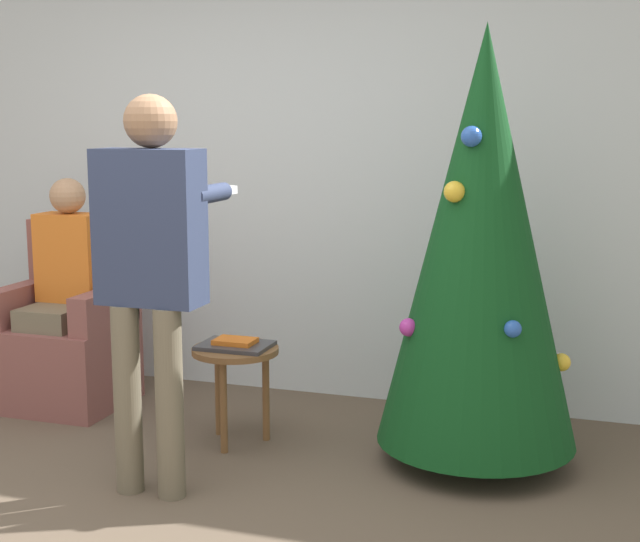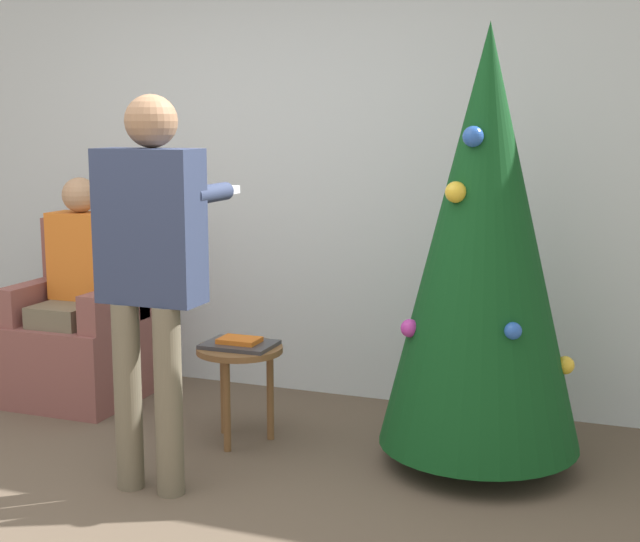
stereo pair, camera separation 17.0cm
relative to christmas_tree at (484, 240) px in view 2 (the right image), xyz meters
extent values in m
cube|color=silver|center=(-1.33, 0.82, 0.28)|extent=(8.00, 0.06, 2.70)
cylinder|color=brown|center=(0.00, 0.00, -1.02)|extent=(0.10, 0.10, 0.11)
cone|color=#0F4219|center=(0.00, 0.00, 0.00)|extent=(0.93, 0.93, 1.93)
sphere|color=#B23399|center=(-0.29, -0.18, -0.40)|extent=(0.08, 0.08, 0.08)
sphere|color=gold|center=(0.38, 0.04, -0.56)|extent=(0.08, 0.08, 0.08)
sphere|color=gold|center=(-0.10, -0.16, 0.23)|extent=(0.10, 0.10, 0.10)
sphere|color=#2856B2|center=(-0.04, -0.13, 0.47)|extent=(0.09, 0.09, 0.09)
sphere|color=#2856B2|center=(0.18, -0.27, -0.35)|extent=(0.08, 0.08, 0.08)
cube|color=brown|center=(-2.35, 0.14, -0.84)|extent=(0.66, 0.60, 0.47)
cube|color=brown|center=(-2.35, 0.37, -0.32)|extent=(0.66, 0.14, 0.57)
cube|color=brown|center=(-2.62, 0.14, -0.50)|extent=(0.12, 0.54, 0.21)
cube|color=brown|center=(-2.08, 0.14, -0.50)|extent=(0.12, 0.54, 0.21)
cylinder|color=#6B604C|center=(-2.45, -0.06, -0.84)|extent=(0.11, 0.11, 0.47)
cylinder|color=#6B604C|center=(-2.25, -0.06, -0.84)|extent=(0.11, 0.11, 0.47)
cube|color=#6B604C|center=(-2.35, 0.09, -0.54)|extent=(0.32, 0.40, 0.12)
cube|color=orange|center=(-2.35, 0.24, -0.23)|extent=(0.36, 0.20, 0.50)
sphere|color=tan|center=(-2.35, 0.24, 0.12)|extent=(0.20, 0.20, 0.20)
cylinder|color=#6B604C|center=(-1.39, -0.81, -0.66)|extent=(0.12, 0.12, 0.83)
cylinder|color=#6B604C|center=(-1.19, -0.81, -0.66)|extent=(0.12, 0.12, 0.83)
cube|color=#2D3856|center=(-1.29, -0.75, 0.09)|extent=(0.45, 0.20, 0.66)
sphere|color=#936B4C|center=(-1.29, -0.71, 0.53)|extent=(0.23, 0.23, 0.23)
cylinder|color=#2D3856|center=(-1.48, -0.56, 0.22)|extent=(0.08, 0.30, 0.08)
cylinder|color=#2D3856|center=(-1.10, -0.56, 0.22)|extent=(0.08, 0.30, 0.08)
cube|color=white|center=(-1.10, -0.37, 0.22)|extent=(0.04, 0.14, 0.04)
cylinder|color=brown|center=(-1.18, -0.11, -0.59)|extent=(0.43, 0.43, 0.03)
cylinder|color=brown|center=(-1.18, -0.27, -0.84)|extent=(0.04, 0.04, 0.46)
cylinder|color=brown|center=(-1.05, -0.04, -0.84)|extent=(0.04, 0.04, 0.46)
cylinder|color=brown|center=(-1.31, -0.04, -0.84)|extent=(0.04, 0.04, 0.46)
cube|color=#38383D|center=(-1.18, -0.11, -0.57)|extent=(0.35, 0.26, 0.02)
cube|color=orange|center=(-1.18, -0.11, -0.55)|extent=(0.20, 0.14, 0.02)
camera|label=1|loc=(0.56, -4.07, 0.54)|focal=50.00mm
camera|label=2|loc=(0.72, -4.01, 0.54)|focal=50.00mm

